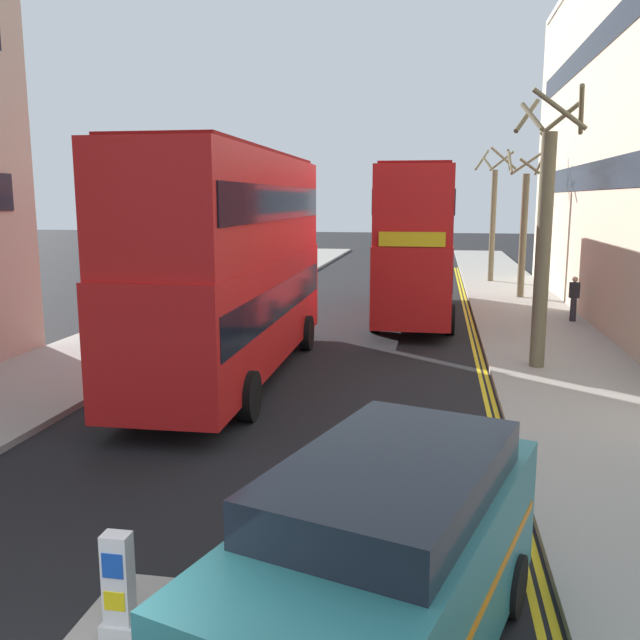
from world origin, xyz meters
The scene contains 13 objects.
sidewalk_right centered at (6.50, 16.00, 0.07)m, with size 4.00×80.00×0.14m, color #9E9991.
sidewalk_left centered at (-6.50, 16.00, 0.07)m, with size 4.00×80.00×0.14m, color #9E9991.
kerb_line_outer centered at (4.40, 14.00, 0.00)m, with size 0.10×56.00×0.01m, color yellow.
kerb_line_inner centered at (4.24, 14.00, 0.00)m, with size 0.10×56.00×0.01m, color yellow.
traffic_island centered at (0.00, 2.03, 0.05)m, with size 1.10×2.20×0.10m, color #9E9991.
keep_left_bollard centered at (0.00, 2.03, 0.61)m, with size 0.36×0.28×1.11m.
double_decker_bus_away centered at (-1.95, 12.45, 3.03)m, with size 2.91×10.84×5.64m.
double_decker_bus_oncoming centered at (2.31, 22.25, 3.03)m, with size 2.82×10.82×5.64m.
taxi_minivan centered at (2.63, 2.04, 1.07)m, with size 3.22×5.15×2.12m.
pedestrian_far centered at (7.96, 21.51, 0.99)m, with size 0.34×0.22×1.62m.
street_tree_near centered at (5.95, 33.66, 3.69)m, with size 2.18×2.18×7.00m.
street_tree_mid centered at (6.80, 27.59, 3.31)m, with size 1.71×1.71×6.54m.
street_tree_far centered at (5.73, 14.31, 3.50)m, with size 1.80×1.76×7.01m.
Camera 1 is at (3.05, -3.73, 4.47)m, focal length 37.92 mm.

